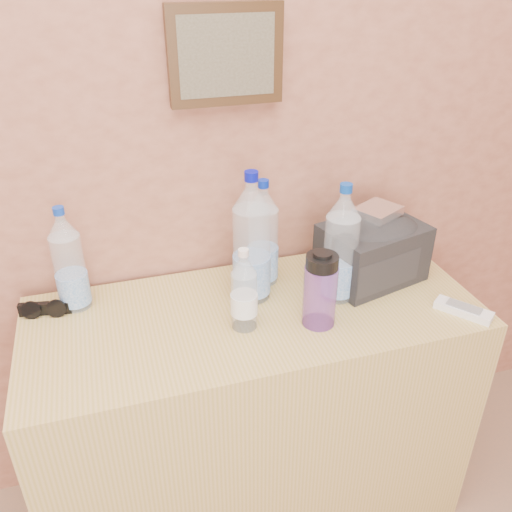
{
  "coord_description": "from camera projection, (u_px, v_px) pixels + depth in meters",
  "views": [
    {
      "loc": [
        -0.01,
        0.56,
        1.64
      ],
      "look_at": [
        0.34,
        1.71,
        0.95
      ],
      "focal_mm": 38.0,
      "sensor_mm": 36.0,
      "label": 1
    }
  ],
  "objects": [
    {
      "name": "sunglasses",
      "position": [
        45.0,
        308.0,
        1.46
      ],
      "size": [
        0.15,
        0.08,
        0.04
      ],
      "primitive_type": null,
      "rotation": [
        0.0,
        0.0,
        -0.18
      ],
      "color": "black",
      "rests_on": "dresser"
    },
    {
      "name": "toiletry_bag",
      "position": [
        372.0,
        249.0,
        1.59
      ],
      "size": [
        0.32,
        0.27,
        0.19
      ],
      "primitive_type": null,
      "rotation": [
        0.0,
        0.0,
        0.25
      ],
      "color": "black",
      "rests_on": "dresser"
    },
    {
      "name": "pet_large_c",
      "position": [
        252.0,
        244.0,
        1.47
      ],
      "size": [
        0.1,
        0.1,
        0.37
      ],
      "rotation": [
        0.0,
        0.0,
        0.08
      ],
      "color": "white",
      "rests_on": "dresser"
    },
    {
      "name": "dresser",
      "position": [
        255.0,
        413.0,
        1.67
      ],
      "size": [
        1.24,
        0.52,
        0.77
      ],
      "primitive_type": "cube",
      "color": "#9F8458",
      "rests_on": "ground"
    },
    {
      "name": "pet_large_d",
      "position": [
        341.0,
        249.0,
        1.47
      ],
      "size": [
        0.09,
        0.09,
        0.34
      ],
      "rotation": [
        0.0,
        0.0,
        0.38
      ],
      "color": "silver",
      "rests_on": "dresser"
    },
    {
      "name": "pet_large_a",
      "position": [
        69.0,
        264.0,
        1.44
      ],
      "size": [
        0.08,
        0.08,
        0.3
      ],
      "rotation": [
        0.0,
        0.0,
        0.1
      ],
      "color": "silver",
      "rests_on": "dresser"
    },
    {
      "name": "nalgene_bottle",
      "position": [
        320.0,
        289.0,
        1.38
      ],
      "size": [
        0.09,
        0.09,
        0.21
      ],
      "rotation": [
        0.0,
        0.0,
        -0.4
      ],
      "color": "purple",
      "rests_on": "dresser"
    },
    {
      "name": "pet_small",
      "position": [
        244.0,
        294.0,
        1.37
      ],
      "size": [
        0.07,
        0.07,
        0.23
      ],
      "rotation": [
        0.0,
        0.0,
        -0.0
      ],
      "color": "white",
      "rests_on": "dresser"
    },
    {
      "name": "picture_frame",
      "position": [
        226.0,
        55.0,
        1.38
      ],
      "size": [
        0.3,
        0.03,
        0.25
      ],
      "primitive_type": null,
      "color": "#382311",
      "rests_on": "room_shell"
    },
    {
      "name": "pet_large_b",
      "position": [
        263.0,
        238.0,
        1.55
      ],
      "size": [
        0.09,
        0.09,
        0.32
      ],
      "rotation": [
        0.0,
        0.0,
        -0.01
      ],
      "color": "silver",
      "rests_on": "dresser"
    },
    {
      "name": "ac_remote",
      "position": [
        463.0,
        310.0,
        1.47
      ],
      "size": [
        0.13,
        0.15,
        0.02
      ],
      "primitive_type": "cube",
      "rotation": [
        0.0,
        0.0,
        -0.92
      ],
      "color": "silver",
      "rests_on": "dresser"
    },
    {
      "name": "foil_packet",
      "position": [
        378.0,
        211.0,
        1.56
      ],
      "size": [
        0.15,
        0.14,
        0.02
      ],
      "primitive_type": "cube",
      "rotation": [
        0.0,
        0.0,
        0.48
      ],
      "color": "white",
      "rests_on": "toiletry_bag"
    }
  ]
}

